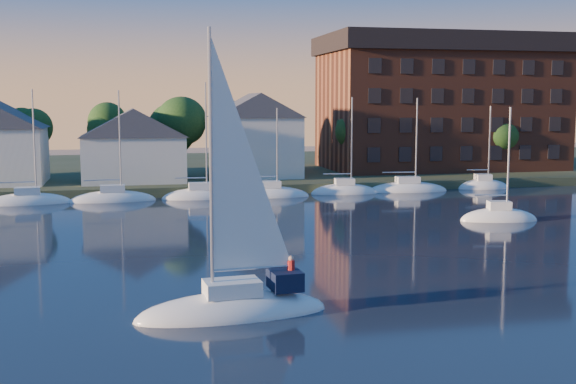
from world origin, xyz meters
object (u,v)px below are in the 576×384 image
object	(u,v)px
clubhouse_east	(255,134)
drifting_sailboat_right	(499,220)
hero_sailboat	(235,302)
condo_block	(440,102)
clubhouse_centre	(134,144)

from	to	relation	value
clubhouse_east	drifting_sailboat_right	distance (m)	34.03
drifting_sailboat_right	hero_sailboat	bearing A→B (deg)	-128.58
condo_block	drifting_sailboat_right	distance (m)	38.67
clubhouse_centre	drifting_sailboat_right	bearing A→B (deg)	-43.71
drifting_sailboat_right	clubhouse_centre	bearing A→B (deg)	147.27
clubhouse_centre	hero_sailboat	bearing A→B (deg)	-85.49
hero_sailboat	drifting_sailboat_right	xyz separation A→B (m)	(25.27, 21.53, -0.50)
condo_block	hero_sailboat	bearing A→B (deg)	-122.19
clubhouse_centre	condo_block	distance (m)	41.05
condo_block	clubhouse_east	bearing A→B (deg)	-167.11
hero_sailboat	drifting_sailboat_right	size ratio (longest dim) A/B	1.35
clubhouse_centre	condo_block	size ratio (longest dim) A/B	0.37
condo_block	drifting_sailboat_right	world-z (taller)	condo_block
drifting_sailboat_right	condo_block	bearing A→B (deg)	84.16
clubhouse_centre	condo_block	xyz separation A→B (m)	(40.00, 7.95, 4.66)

